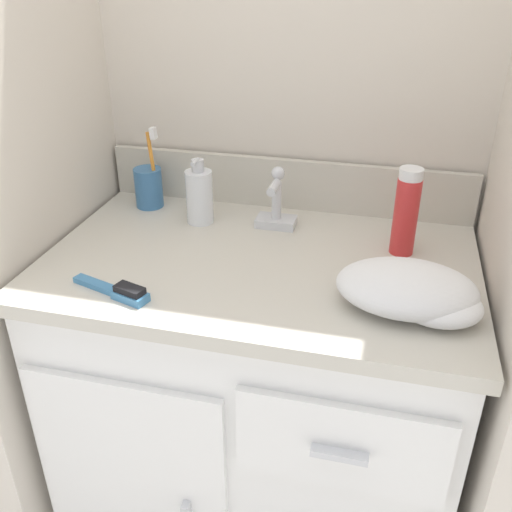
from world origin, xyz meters
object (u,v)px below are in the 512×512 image
at_px(soap_dispenser, 199,195).
at_px(hand_towel, 414,292).
at_px(toothbrush_cup, 149,186).
at_px(hairbrush, 119,291).
at_px(shaving_cream_can, 406,212).

height_order(soap_dispenser, hand_towel, soap_dispenser).
height_order(toothbrush_cup, hairbrush, toothbrush_cup).
bearing_deg(toothbrush_cup, soap_dispenser, -20.78).
xyz_separation_m(hairbrush, hand_towel, (0.52, 0.08, 0.03)).
distance_m(soap_dispenser, hand_towel, 0.55).
relative_size(soap_dispenser, shaving_cream_can, 0.85).
distance_m(toothbrush_cup, shaving_cream_can, 0.62).
relative_size(soap_dispenser, hand_towel, 0.62).
height_order(toothbrush_cup, soap_dispenser, toothbrush_cup).
bearing_deg(hairbrush, hand_towel, 26.08).
relative_size(toothbrush_cup, soap_dispenser, 1.29).
distance_m(soap_dispenser, shaving_cream_can, 0.46).
bearing_deg(hairbrush, toothbrush_cup, 122.62).
relative_size(toothbrush_cup, shaving_cream_can, 1.09).
bearing_deg(soap_dispenser, shaving_cream_can, -5.22).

